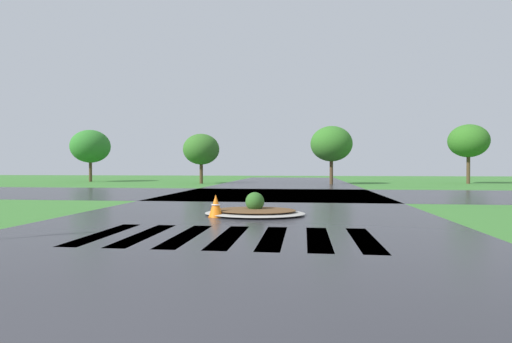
# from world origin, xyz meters

# --- Properties ---
(asphalt_roadway) EXTENTS (10.72, 80.00, 0.01)m
(asphalt_roadway) POSITION_xyz_m (0.00, 10.00, 0.00)
(asphalt_roadway) COLOR #2B2B30
(asphalt_roadway) RESTS_ON ground
(asphalt_cross_road) EXTENTS (90.00, 9.65, 0.01)m
(asphalt_cross_road) POSITION_xyz_m (0.00, 18.52, 0.00)
(asphalt_cross_road) COLOR #2B2B30
(asphalt_cross_road) RESTS_ON ground
(crosswalk_stripes) EXTENTS (5.85, 2.83, 0.01)m
(crosswalk_stripes) POSITION_xyz_m (0.00, 5.80, 0.00)
(crosswalk_stripes) COLOR white
(crosswalk_stripes) RESTS_ON ground
(median_island) EXTENTS (2.97, 2.20, 0.68)m
(median_island) POSITION_xyz_m (0.08, 9.48, 0.13)
(median_island) COLOR #9E9B93
(median_island) RESTS_ON ground
(traffic_cone) EXTENTS (0.41, 0.41, 0.65)m
(traffic_cone) POSITION_xyz_m (-0.96, 8.88, 0.31)
(traffic_cone) COLOR orange
(traffic_cone) RESTS_ON ground
(background_treeline) EXTENTS (48.29, 6.26, 5.45)m
(background_treeline) POSITION_xyz_m (4.86, 32.40, 3.43)
(background_treeline) COLOR #4C3823
(background_treeline) RESTS_ON ground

